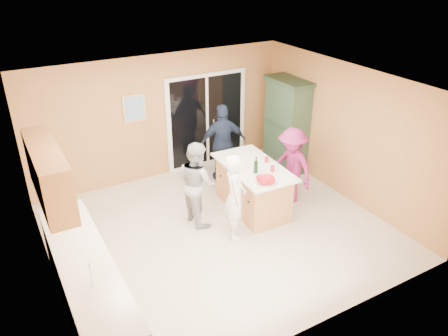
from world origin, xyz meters
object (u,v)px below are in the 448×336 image
green_hutch (286,126)px  woman_grey (197,183)px  woman_white (235,197)px  woman_navy (223,143)px  kitchen_island (253,189)px  woman_magenta (292,166)px

green_hutch → woman_grey: (-2.66, -0.99, -0.22)m
woman_white → woman_navy: (0.83, 1.87, 0.07)m
green_hutch → woman_grey: size_ratio=1.32×
woman_grey → woman_white: bearing=-159.5°
green_hutch → kitchen_island: bearing=-144.3°
woman_grey → kitchen_island: bearing=-102.3°
woman_magenta → woman_grey: bearing=-106.2°
kitchen_island → woman_white: bearing=-139.1°
woman_grey → green_hutch: bearing=-73.7°
woman_navy → kitchen_island: bearing=99.8°
green_hutch → woman_grey: 2.84m
kitchen_island → woman_white: woman_white is taller
woman_grey → woman_magenta: 1.87m
woman_navy → woman_magenta: (0.69, -1.41, -0.08)m
kitchen_island → woman_navy: size_ratio=1.05×
woman_white → woman_navy: bearing=-0.1°
woman_white → green_hutch: bearing=-29.7°
kitchen_island → woman_grey: (-1.07, 0.15, 0.34)m
woman_white → woman_magenta: bearing=-49.4°
woman_grey → woman_navy: bearing=-49.7°
woman_magenta → kitchen_island: bearing=-106.4°
woman_grey → woman_navy: size_ratio=0.91×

